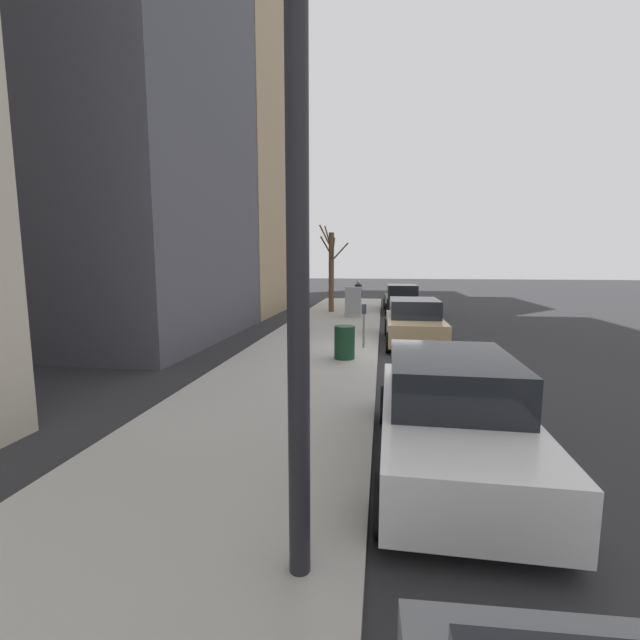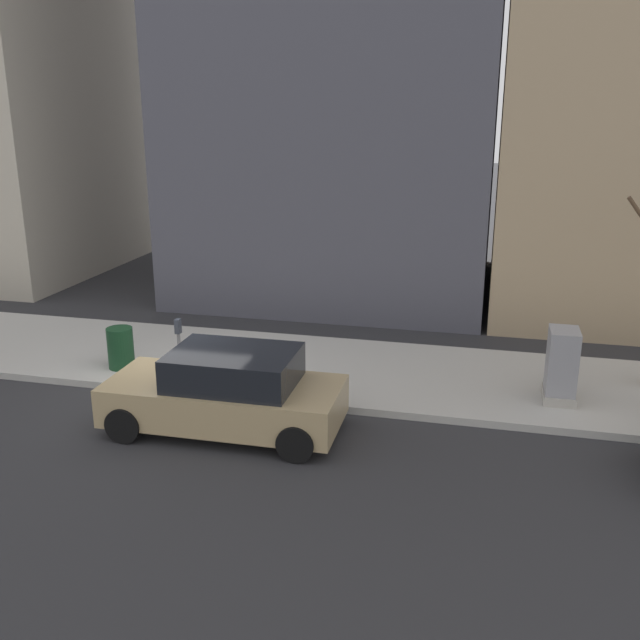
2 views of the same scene
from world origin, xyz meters
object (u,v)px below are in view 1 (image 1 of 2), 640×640
Objects in this scene: parking_meter at (364,321)px; trash_bin at (344,342)px; parked_car_tan at (414,322)px; streetlamp at (333,89)px; parked_car_white at (451,415)px; utility_box at (353,302)px; pedestrian_near_meter at (358,294)px; bare_tree at (331,269)px; parked_car_black at (402,299)px; office_tower_left at (197,118)px.

trash_bin is (0.45, 1.59, -0.38)m from parking_meter.
streetlamp reaches higher than parked_car_tan.
utility_box is (2.34, -14.85, 0.11)m from parked_car_white.
pedestrian_near_meter is (0.74, -9.78, 0.11)m from parking_meter.
pedestrian_near_meter is (0.91, -19.52, -2.93)m from streetlamp.
parked_car_tan is 1.00× the size of parked_car_white.
streetlamp is at bearing 96.90° from bare_tree.
parked_car_black is 12.82m from trash_bin.
bare_tree reaches higher than parked_car_black.
streetlamp is at bearing 16.84° from pedestrian_near_meter.
bare_tree reaches higher than parked_car_white.
parking_meter is at bearing 132.12° from office_tower_left.
streetlamp is 3.92× the size of pedestrian_near_meter.
streetlamp is at bearing 82.21° from parked_car_tan.
parked_car_tan is 2.95× the size of utility_box.
parked_car_tan is 6.38m from utility_box.
parked_car_black is 18.38m from parked_car_white.
streetlamp reaches higher than bare_tree.
parked_car_white reaches higher than trash_bin.
parked_car_tan is at bearing -122.67° from trash_bin.
utility_box reaches higher than parking_meter.
pedestrian_near_meter is at bearing 27.11° from parked_car_black.
utility_box is 1.59× the size of trash_bin.
parked_car_tan is at bearing -97.31° from streetlamp.
parked_car_tan is 3.85m from trash_bin.
utility_box reaches higher than parked_car_white.
parking_meter is at bearing 80.14° from parked_car_black.
parked_car_white is 15.03m from utility_box.
bare_tree is 11.33m from trash_bin.
bare_tree is at bearing -77.17° from parking_meter.
utility_box is (2.46, 3.54, 0.11)m from parked_car_black.
bare_tree reaches higher than parking_meter.
pedestrian_near_meter is (2.35, 1.29, 0.35)m from parked_car_black.
parked_car_black is at bearing 179.86° from office_tower_left.
trash_bin is at bearing 74.21° from parking_meter.
parked_car_black is 1.01× the size of parked_car_white.
trash_bin is (-1.71, 11.05, -1.80)m from bare_tree.
streetlamp is at bearing 93.37° from utility_box.
parked_car_black is at bearing -89.54° from parked_car_white.
trash_bin is 0.04× the size of office_tower_left.
bare_tree is at bearing -55.96° from utility_box.
parked_car_tan is 8.47m from pedestrian_near_meter.
trash_bin is at bearing 92.51° from utility_box.
pedestrian_near_meter is 13.52m from office_tower_left.
parked_car_white is 7.47m from parking_meter.
pedestrian_near_meter is at bearing -87.34° from streetlamp.
office_tower_left is (9.29, -1.31, 9.74)m from pedestrian_near_meter.
parked_car_white is (0.12, 18.38, 0.00)m from parked_car_black.
office_tower_left reaches higher than parked_car_black.
utility_box is at bearing -87.49° from trash_bin.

